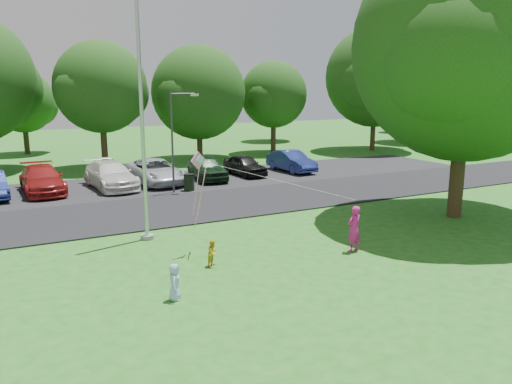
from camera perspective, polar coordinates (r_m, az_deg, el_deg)
name	(u,v)px	position (r m, az deg, el deg)	size (l,w,h in m)	color
ground	(297,265)	(16.25, 4.69, -8.32)	(120.00, 120.00, 0.00)	#1F6219
park_road	(197,206)	(24.01, -6.77, -1.62)	(60.00, 6.00, 0.06)	black
parking_strip	(158,183)	(30.06, -11.17, 0.97)	(42.00, 7.00, 0.06)	black
flagpole	(142,128)	(18.54, -12.86, 7.15)	(0.50, 0.50, 10.00)	#B7BABF
street_lamp	(176,133)	(26.79, -9.13, 6.69)	(1.52, 0.34, 5.41)	#3F3F44
trash_can	(189,183)	(27.49, -7.65, 1.06)	(0.62, 0.62, 0.98)	black
big_tree	(468,52)	(22.99, 23.03, 14.48)	(10.03, 9.54, 12.03)	#332316
tree_row	(141,86)	(38.38, -12.96, 11.75)	(64.35, 11.94, 10.88)	#332316
horizon_trees	(142,102)	(48.35, -12.95, 10.04)	(77.46, 7.20, 7.02)	#332316
parked_cars	(148,172)	(29.69, -12.28, 2.23)	(19.65, 5.54, 1.47)	navy
woman	(354,229)	(17.60, 11.14, -4.14)	(0.59, 0.39, 1.62)	#CE1B87
child_yellow	(213,253)	(16.03, -4.94, -6.95)	(0.42, 0.33, 0.87)	gold
child_blue	(175,282)	(13.70, -9.28, -10.11)	(0.50, 0.32, 1.02)	#9EB9F3
kite	(202,174)	(16.82, -6.23, 2.11)	(5.08, 2.62, 2.67)	pink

